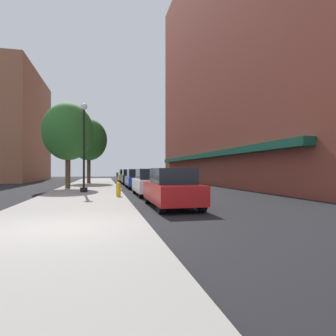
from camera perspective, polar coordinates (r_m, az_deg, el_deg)
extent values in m
plane|color=black|center=(25.78, -6.59, -3.93)|extent=(90.00, 90.00, 0.00)
cube|color=gray|center=(26.65, -15.42, -3.67)|extent=(4.80, 50.00, 0.12)
cube|color=brown|center=(35.15, 12.15, 21.40)|extent=(6.00, 40.00, 29.27)
cube|color=#144C38|center=(31.41, 6.63, 2.36)|extent=(0.90, 34.00, 0.50)
cube|color=#9E6047|center=(46.64, -28.10, 7.27)|extent=(6.00, 18.00, 15.54)
cylinder|color=black|center=(19.59, -16.63, -4.24)|extent=(0.48, 0.48, 0.30)
cylinder|color=black|center=(19.60, -16.61, 3.81)|extent=(0.14, 0.14, 5.20)
sphere|color=silver|center=(20.00, -16.59, 11.78)|extent=(0.44, 0.44, 0.44)
cylinder|color=gold|center=(16.05, -9.99, -4.53)|extent=(0.26, 0.26, 0.62)
sphere|color=gold|center=(16.03, -9.99, -3.24)|extent=(0.24, 0.24, 0.24)
cylinder|color=gold|center=(16.05, -9.49, -4.20)|extent=(0.12, 0.10, 0.10)
cylinder|color=slate|center=(18.37, -10.19, -3.33)|extent=(0.06, 0.06, 1.05)
cube|color=#33383D|center=(18.35, -10.19, -1.29)|extent=(0.14, 0.09, 0.26)
cylinder|color=#4C3823|center=(24.29, -19.55, -0.22)|extent=(0.40, 0.40, 3.07)
ellipsoid|color=#2D6B28|center=(24.49, -19.53, 6.93)|extent=(4.04, 4.04, 4.64)
cylinder|color=#422D1E|center=(33.49, -15.70, 0.00)|extent=(0.40, 0.40, 3.39)
ellipsoid|color=#235B23|center=(33.66, -15.69, 5.51)|extent=(4.11, 4.11, 4.72)
cylinder|color=black|center=(13.40, -4.14, -5.82)|extent=(0.22, 0.64, 0.64)
cylinder|color=black|center=(13.72, 2.35, -5.70)|extent=(0.22, 0.64, 0.64)
cylinder|color=black|center=(10.26, -1.42, -7.49)|extent=(0.22, 0.64, 0.64)
cylinder|color=black|center=(10.68, 6.88, -7.21)|extent=(0.22, 0.64, 0.64)
cube|color=red|center=(11.95, 0.74, -4.94)|extent=(1.80, 4.30, 0.76)
cube|color=black|center=(11.77, 0.91, -1.60)|extent=(1.56, 2.20, 0.64)
cylinder|color=black|center=(19.14, -6.77, -4.19)|extent=(0.22, 0.64, 0.64)
cylinder|color=black|center=(19.37, -2.16, -4.15)|extent=(0.22, 0.64, 0.64)
cylinder|color=black|center=(15.97, -5.56, -4.95)|extent=(0.22, 0.64, 0.64)
cylinder|color=black|center=(16.24, -0.07, -4.87)|extent=(0.22, 0.64, 0.64)
cube|color=silver|center=(17.64, -3.70, -3.48)|extent=(1.80, 4.30, 0.76)
cube|color=black|center=(17.47, -3.62, -1.21)|extent=(1.56, 2.20, 0.64)
cylinder|color=black|center=(26.17, -8.40, -3.17)|extent=(0.22, 0.64, 0.64)
cylinder|color=black|center=(26.33, -5.01, -3.16)|extent=(0.22, 0.64, 0.64)
cylinder|color=black|center=(22.98, -7.79, -3.56)|extent=(0.22, 0.64, 0.64)
cylinder|color=black|center=(23.17, -3.93, -3.53)|extent=(0.22, 0.64, 0.64)
cube|color=#1E389E|center=(24.64, -6.30, -2.60)|extent=(1.80, 4.30, 0.76)
cube|color=black|center=(24.47, -6.26, -0.98)|extent=(1.56, 2.20, 0.64)
cylinder|color=black|center=(32.76, -9.29, -2.61)|extent=(0.22, 0.64, 0.64)
cylinder|color=black|center=(32.90, -6.58, -2.60)|extent=(0.22, 0.64, 0.64)
cylinder|color=black|center=(29.57, -8.91, -2.85)|extent=(0.22, 0.64, 0.64)
cylinder|color=black|center=(29.72, -5.91, -2.84)|extent=(0.22, 0.64, 0.64)
cube|color=black|center=(31.22, -7.68, -2.13)|extent=(1.80, 4.30, 0.76)
cube|color=black|center=(31.06, -7.66, -0.85)|extent=(1.56, 2.20, 0.64)
cylinder|color=black|center=(39.29, -9.88, -2.24)|extent=(0.22, 0.64, 0.64)
cylinder|color=black|center=(39.40, -7.61, -2.24)|extent=(0.22, 0.64, 0.64)
cylinder|color=black|center=(36.10, -9.62, -2.41)|extent=(0.22, 0.64, 0.64)
cylinder|color=black|center=(36.22, -7.15, -2.40)|extent=(0.22, 0.64, 0.64)
cube|color=gold|center=(37.74, -8.57, -1.83)|extent=(1.80, 4.30, 0.76)
cube|color=black|center=(37.58, -8.55, -0.77)|extent=(1.56, 2.20, 0.64)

